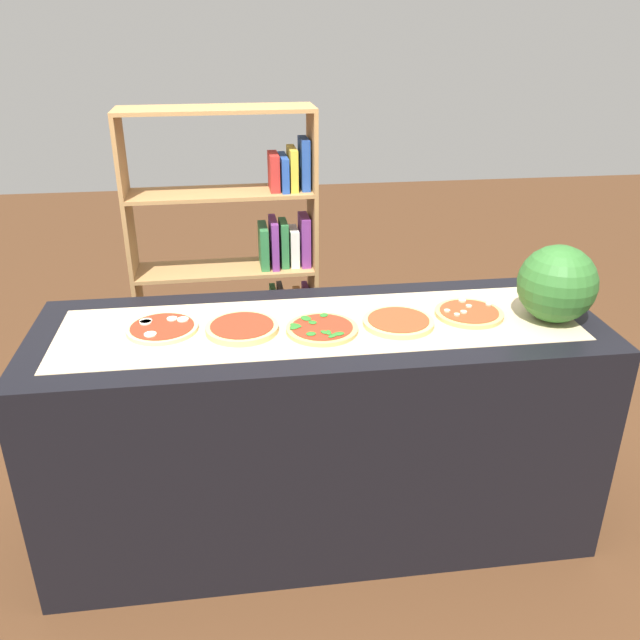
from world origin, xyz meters
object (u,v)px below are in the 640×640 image
at_px(pizza_mozzarella_0, 162,328).
at_px(pizza_plain_1, 242,328).
at_px(watermelon, 557,284).
at_px(pizza_plain_3, 398,322).
at_px(pizza_spinach_2, 322,329).
at_px(pizza_mushroom_4, 469,313).
at_px(bookshelf, 251,275).

relative_size(pizza_mozzarella_0, pizza_plain_1, 0.98).
bearing_deg(pizza_plain_1, watermelon, -2.58).
bearing_deg(pizza_plain_3, watermelon, -2.93).
xyz_separation_m(pizza_mozzarella_0, pizza_plain_1, (0.28, -0.04, 0.00)).
bearing_deg(pizza_spinach_2, watermelon, -0.82).
relative_size(pizza_plain_1, pizza_spinach_2, 1.01).
bearing_deg(pizza_mushroom_4, pizza_plain_1, -178.43).
height_order(pizza_mushroom_4, bookshelf, bookshelf).
relative_size(pizza_spinach_2, watermelon, 0.91).
bearing_deg(pizza_plain_3, pizza_spinach_2, -176.56).
height_order(pizza_plain_1, watermelon, watermelon).
xyz_separation_m(pizza_plain_3, watermelon, (0.58, -0.03, 0.13)).
bearing_deg(pizza_plain_3, pizza_plain_1, 177.78).
xyz_separation_m(pizza_plain_3, pizza_mushroom_4, (0.28, 0.05, -0.00)).
relative_size(pizza_plain_3, watermelon, 0.91).
height_order(watermelon, bookshelf, bookshelf).
bearing_deg(pizza_plain_3, bookshelf, 116.13).
height_order(pizza_mozzarella_0, bookshelf, bookshelf).
bearing_deg(pizza_plain_1, pizza_mushroom_4, 1.57).
xyz_separation_m(pizza_mozzarella_0, pizza_spinach_2, (0.57, -0.08, 0.00)).
bearing_deg(pizza_mushroom_4, pizza_spinach_2, -173.73).
relative_size(pizza_plain_1, watermelon, 0.91).
height_order(pizza_mozzarella_0, pizza_spinach_2, same).
relative_size(pizza_mushroom_4, watermelon, 0.90).
height_order(pizza_plain_1, pizza_plain_3, pizza_plain_1).
height_order(pizza_plain_1, pizza_mushroom_4, same).
bearing_deg(pizza_mozzarella_0, watermelon, -3.85).
xyz_separation_m(pizza_plain_1, pizza_plain_3, (0.57, -0.02, -0.00)).
xyz_separation_m(pizza_mozzarella_0, watermelon, (1.43, -0.10, 0.13)).
bearing_deg(pizza_mozzarella_0, pizza_plain_1, -8.92).
bearing_deg(bookshelf, watermelon, -44.32).
xyz_separation_m(pizza_spinach_2, watermelon, (0.86, -0.01, 0.13)).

